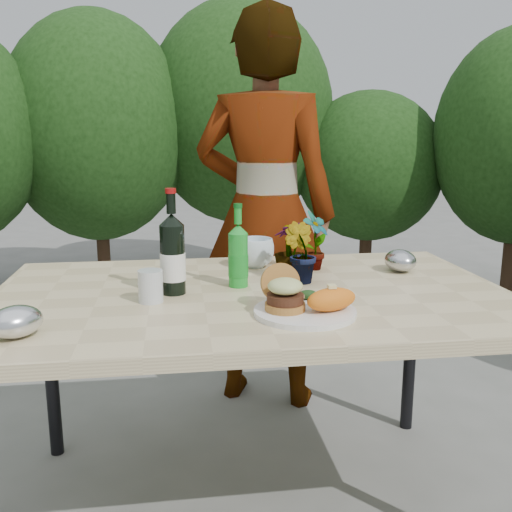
{
  "coord_description": "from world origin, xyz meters",
  "views": [
    {
      "loc": [
        -0.23,
        -1.7,
        1.24
      ],
      "look_at": [
        0.0,
        -0.08,
        0.88
      ],
      "focal_mm": 40.0,
      "sensor_mm": 36.0,
      "label": 1
    }
  ],
  "objects": [
    {
      "name": "ground",
      "position": [
        0.0,
        0.0,
        0.0
      ],
      "size": [
        80.0,
        80.0,
        0.0
      ],
      "primitive_type": "plane",
      "color": "#63635F",
      "rests_on": "ground"
    },
    {
      "name": "patio_table",
      "position": [
        0.0,
        0.0,
        0.69
      ],
      "size": [
        1.6,
        1.0,
        0.75
      ],
      "color": "#CFBA8A",
      "rests_on": "ground"
    },
    {
      "name": "shrub_hedge",
      "position": [
        0.16,
        1.71,
        1.18
      ],
      "size": [
        6.92,
        5.24,
        2.26
      ],
      "color": "#382316",
      "rests_on": "ground"
    },
    {
      "name": "dinner_plate",
      "position": [
        0.11,
        -0.25,
        0.76
      ],
      "size": [
        0.28,
        0.28,
        0.01
      ],
      "primitive_type": "cylinder",
      "color": "white",
      "rests_on": "patio_table"
    },
    {
      "name": "burger_stack",
      "position": [
        0.06,
        -0.23,
        0.81
      ],
      "size": [
        0.11,
        0.16,
        0.11
      ],
      "color": "#B7722D",
      "rests_on": "dinner_plate"
    },
    {
      "name": "sweet_potato",
      "position": [
        0.18,
        -0.27,
        0.8
      ],
      "size": [
        0.17,
        0.12,
        0.06
      ],
      "primitive_type": "ellipsoid",
      "rotation": [
        0.0,
        0.0,
        0.35
      ],
      "color": "orange",
      "rests_on": "dinner_plate"
    },
    {
      "name": "grilled_veg",
      "position": [
        0.13,
        -0.16,
        0.78
      ],
      "size": [
        0.08,
        0.05,
        0.03
      ],
      "color": "olive",
      "rests_on": "dinner_plate"
    },
    {
      "name": "wine_bottle",
      "position": [
        -0.24,
        0.01,
        0.87
      ],
      "size": [
        0.08,
        0.08,
        0.32
      ],
      "rotation": [
        0.0,
        0.0,
        -0.16
      ],
      "color": "black",
      "rests_on": "patio_table"
    },
    {
      "name": "sparkling_water",
      "position": [
        -0.04,
        0.07,
        0.85
      ],
      "size": [
        0.06,
        0.06,
        0.27
      ],
      "rotation": [
        0.0,
        0.0,
        -0.02
      ],
      "color": "green",
      "rests_on": "patio_table"
    },
    {
      "name": "plastic_cup",
      "position": [
        -0.31,
        -0.07,
        0.8
      ],
      "size": [
        0.07,
        0.07,
        0.09
      ],
      "primitive_type": "cylinder",
      "color": "silver",
      "rests_on": "patio_table"
    },
    {
      "name": "seedling_left",
      "position": [
        0.26,
        0.25,
        0.86
      ],
      "size": [
        0.14,
        0.13,
        0.21
      ],
      "primitive_type": "imported",
      "rotation": [
        0.0,
        0.0,
        0.67
      ],
      "color": "#2E5B1F",
      "rests_on": "patio_table"
    },
    {
      "name": "seedling_mid",
      "position": [
        0.17,
        0.09,
        0.85
      ],
      "size": [
        0.14,
        0.14,
        0.2
      ],
      "primitive_type": "imported",
      "rotation": [
        0.0,
        0.0,
        2.4
      ],
      "color": "#225D20",
      "rests_on": "patio_table"
    },
    {
      "name": "seedling_right",
      "position": [
        0.15,
        0.17,
        0.85
      ],
      "size": [
        0.15,
        0.15,
        0.19
      ],
      "primitive_type": "imported",
      "rotation": [
        0.0,
        0.0,
        3.73
      ],
      "color": "#285D20",
      "rests_on": "patio_table"
    },
    {
      "name": "blue_bowl",
      "position": [
        0.06,
        0.32,
        0.8
      ],
      "size": [
        0.17,
        0.17,
        0.11
      ],
      "primitive_type": "imported",
      "rotation": [
        0.0,
        0.0,
        -0.32
      ],
      "color": "white",
      "rests_on": "patio_table"
    },
    {
      "name": "foil_packet_left",
      "position": [
        -0.62,
        -0.32,
        0.79
      ],
      "size": [
        0.17,
        0.17,
        0.08
      ],
      "primitive_type": "ellipsoid",
      "rotation": [
        0.0,
        0.0,
        0.7
      ],
      "color": "silver",
      "rests_on": "patio_table"
    },
    {
      "name": "foil_packet_right",
      "position": [
        0.56,
        0.19,
        0.79
      ],
      "size": [
        0.11,
        0.13,
        0.08
      ],
      "primitive_type": "ellipsoid",
      "rotation": [
        0.0,
        0.0,
        1.57
      ],
      "color": "#ACAEB3",
      "rests_on": "patio_table"
    },
    {
      "name": "person",
      "position": [
        0.17,
        0.8,
        0.88
      ],
      "size": [
        0.75,
        0.62,
        1.75
      ],
      "primitive_type": "imported",
      "rotation": [
        0.0,
        0.0,
        2.77
      ],
      "color": "#9E6F4F",
      "rests_on": "ground"
    }
  ]
}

